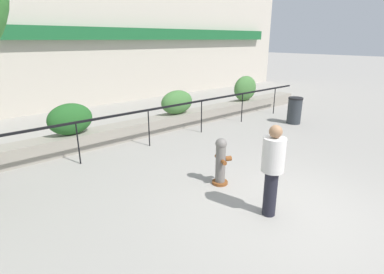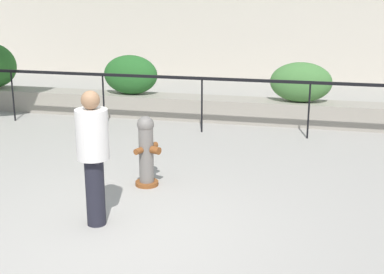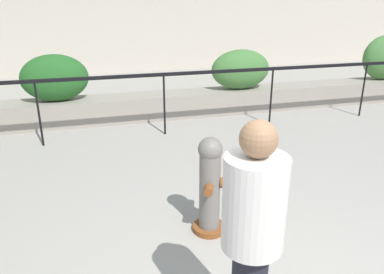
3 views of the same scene
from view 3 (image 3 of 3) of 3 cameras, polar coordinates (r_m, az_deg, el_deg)
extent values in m
cube|color=gray|center=(7.98, -5.80, 4.74)|extent=(18.00, 0.70, 0.50)
cube|color=black|center=(6.72, -4.36, 9.48)|extent=(15.00, 0.05, 0.06)
cylinder|color=black|center=(6.77, -22.31, 3.34)|extent=(0.04, 0.04, 1.15)
cylinder|color=black|center=(6.85, -4.24, 5.00)|extent=(0.04, 0.04, 1.15)
cylinder|color=black|center=(7.56, 11.97, 6.07)|extent=(0.04, 0.04, 1.15)
cylinder|color=black|center=(8.74, 24.62, 6.58)|extent=(0.04, 0.04, 1.15)
ellipsoid|color=#235B23|center=(7.73, -20.19, 8.45)|extent=(1.27, 0.70, 0.90)
ellipsoid|color=#427538|center=(8.37, 7.40, 10.18)|extent=(1.32, 0.70, 0.86)
cylinder|color=brown|center=(4.20, 2.60, -13.64)|extent=(0.46, 0.46, 0.06)
cylinder|color=slate|center=(3.97, 2.70, -8.18)|extent=(0.29, 0.29, 0.85)
sphere|color=slate|center=(3.77, 2.82, -1.89)|extent=(0.25, 0.25, 0.25)
cylinder|color=brown|center=(3.91, 5.37, -6.99)|extent=(0.17, 0.16, 0.11)
cylinder|color=brown|center=(3.77, 2.54, -8.06)|extent=(0.13, 0.15, 0.09)
cylinder|color=brown|center=(4.07, 2.90, -5.76)|extent=(0.13, 0.15, 0.09)
cylinder|color=silver|center=(2.37, 9.48, -9.95)|extent=(0.54, 0.54, 0.62)
sphere|color=#8C6647|center=(2.19, 10.11, -0.30)|extent=(0.23, 0.23, 0.23)
camera|label=1|loc=(3.54, -123.26, 1.14)|focal=28.00mm
camera|label=2|loc=(5.33, 123.00, -5.03)|focal=50.00mm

